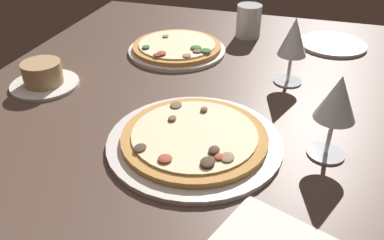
{
  "coord_description": "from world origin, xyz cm",
  "views": [
    {
      "loc": [
        -67.02,
        -20.81,
        49.54
      ],
      "look_at": [
        -3.57,
        -1.59,
        7.0
      ],
      "focal_mm": 37.5,
      "sensor_mm": 36.0,
      "label": 1
    }
  ],
  "objects_px": {
    "ramekin_on_saucer": "(43,77)",
    "water_glass": "(249,23)",
    "pizza_side": "(177,48)",
    "side_plate": "(332,44)",
    "pizza_main": "(195,139)",
    "wine_glass_far": "(294,39)",
    "wine_glass_near": "(337,101)"
  },
  "relations": [
    {
      "from": "pizza_main",
      "to": "wine_glass_near",
      "type": "distance_m",
      "value": 0.27
    },
    {
      "from": "ramekin_on_saucer",
      "to": "wine_glass_near",
      "type": "relative_size",
      "value": 1.0
    },
    {
      "from": "wine_glass_far",
      "to": "pizza_side",
      "type": "bearing_deg",
      "value": 73.05
    },
    {
      "from": "pizza_main",
      "to": "pizza_side",
      "type": "bearing_deg",
      "value": 22.92
    },
    {
      "from": "wine_glass_near",
      "to": "water_glass",
      "type": "distance_m",
      "value": 0.61
    },
    {
      "from": "pizza_main",
      "to": "pizza_side",
      "type": "relative_size",
      "value": 1.22
    },
    {
      "from": "pizza_side",
      "to": "side_plate",
      "type": "xyz_separation_m",
      "value": [
        0.18,
        -0.42,
        -0.01
      ]
    },
    {
      "from": "pizza_main",
      "to": "water_glass",
      "type": "distance_m",
      "value": 0.6
    },
    {
      "from": "water_glass",
      "to": "pizza_side",
      "type": "bearing_deg",
      "value": 136.57
    },
    {
      "from": "ramekin_on_saucer",
      "to": "wine_glass_far",
      "type": "bearing_deg",
      "value": -71.14
    },
    {
      "from": "side_plate",
      "to": "ramekin_on_saucer",
      "type": "bearing_deg",
      "value": 125.15
    },
    {
      "from": "wine_glass_far",
      "to": "water_glass",
      "type": "xyz_separation_m",
      "value": [
        0.28,
        0.15,
        -0.07
      ]
    },
    {
      "from": "pizza_side",
      "to": "side_plate",
      "type": "bearing_deg",
      "value": -67.17
    },
    {
      "from": "pizza_main",
      "to": "wine_glass_far",
      "type": "bearing_deg",
      "value": -24.76
    },
    {
      "from": "ramekin_on_saucer",
      "to": "wine_glass_near",
      "type": "height_order",
      "value": "wine_glass_near"
    },
    {
      "from": "wine_glass_far",
      "to": "pizza_main",
      "type": "bearing_deg",
      "value": 155.24
    },
    {
      "from": "water_glass",
      "to": "side_plate",
      "type": "xyz_separation_m",
      "value": [
        -0.0,
        -0.25,
        -0.04
      ]
    },
    {
      "from": "water_glass",
      "to": "side_plate",
      "type": "distance_m",
      "value": 0.26
    },
    {
      "from": "pizza_main",
      "to": "wine_glass_far",
      "type": "xyz_separation_m",
      "value": [
        0.32,
        -0.15,
        0.1
      ]
    },
    {
      "from": "wine_glass_far",
      "to": "side_plate",
      "type": "bearing_deg",
      "value": -20.61
    },
    {
      "from": "water_glass",
      "to": "side_plate",
      "type": "relative_size",
      "value": 0.5
    },
    {
      "from": "pizza_main",
      "to": "wine_glass_near",
      "type": "relative_size",
      "value": 2.08
    },
    {
      "from": "pizza_main",
      "to": "pizza_side",
      "type": "height_order",
      "value": "same"
    },
    {
      "from": "ramekin_on_saucer",
      "to": "side_plate",
      "type": "height_order",
      "value": "ramekin_on_saucer"
    },
    {
      "from": "wine_glass_far",
      "to": "water_glass",
      "type": "bearing_deg",
      "value": 28.26
    },
    {
      "from": "water_glass",
      "to": "pizza_main",
      "type": "bearing_deg",
      "value": -179.63
    },
    {
      "from": "wine_glass_near",
      "to": "pizza_main",
      "type": "bearing_deg",
      "value": 99.47
    },
    {
      "from": "ramekin_on_saucer",
      "to": "water_glass",
      "type": "relative_size",
      "value": 1.65
    },
    {
      "from": "pizza_main",
      "to": "ramekin_on_saucer",
      "type": "bearing_deg",
      "value": 73.31
    },
    {
      "from": "ramekin_on_saucer",
      "to": "water_glass",
      "type": "height_order",
      "value": "water_glass"
    },
    {
      "from": "side_plate",
      "to": "pizza_main",
      "type": "bearing_deg",
      "value": 157.15
    },
    {
      "from": "pizza_side",
      "to": "water_glass",
      "type": "distance_m",
      "value": 0.25
    }
  ]
}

